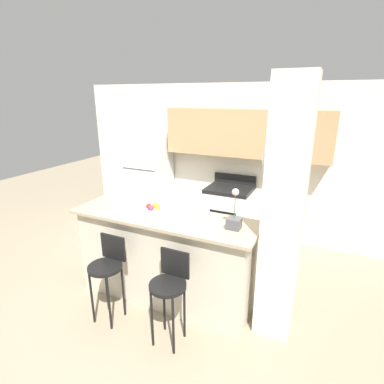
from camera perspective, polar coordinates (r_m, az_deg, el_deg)
ground_plane at (r=3.90m, az=-5.02°, el=-19.27°), size 14.00×14.00×0.00m
wall_back at (r=5.07m, az=8.08°, el=7.97°), size 5.60×0.38×2.55m
pillar_right at (r=2.93m, az=16.95°, el=-4.32°), size 0.38×0.32×2.55m
counter_bar at (r=3.60m, az=-5.26°, el=-12.35°), size 2.16×0.66×1.08m
refrigerator at (r=5.59m, az=-8.12°, el=1.98°), size 0.70×0.65×1.67m
stove_range at (r=5.09m, az=6.97°, el=-4.00°), size 0.73×0.62×1.07m
bar_stool_left at (r=3.37m, az=-15.77°, el=-13.57°), size 0.36×0.36×0.94m
bar_stool_right at (r=3.00m, az=-4.27°, el=-17.27°), size 0.36×0.36×0.94m
orchid_vase at (r=3.02m, az=8.05°, el=-5.09°), size 0.14×0.14×0.42m
fruit_bowl at (r=3.44m, az=-7.42°, el=-3.30°), size 0.23×0.23×0.11m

